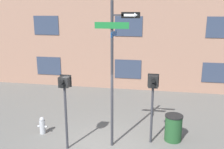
{
  "coord_description": "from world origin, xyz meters",
  "views": [
    {
      "loc": [
        1.59,
        -7.05,
        4.49
      ],
      "look_at": [
        0.22,
        0.47,
        2.5
      ],
      "focal_mm": 40.0,
      "sensor_mm": 36.0,
      "label": 1
    }
  ],
  "objects": [
    {
      "name": "street_sign_pole",
      "position": [
        0.28,
        0.46,
        2.8
      ],
      "size": [
        1.36,
        0.95,
        4.76
      ],
      "color": "#2D2D33",
      "rests_on": "ground_plane"
    },
    {
      "name": "fire_hydrant",
      "position": [
        -2.48,
        0.82,
        0.32
      ],
      "size": [
        0.37,
        0.21,
        0.65
      ],
      "color": "#A5A5A8",
      "rests_on": "ground_plane"
    },
    {
      "name": "trash_bin",
      "position": [
        2.28,
        1.19,
        0.48
      ],
      "size": [
        0.63,
        0.63,
        0.95
      ],
      "color": "#1E4723",
      "rests_on": "ground_plane"
    },
    {
      "name": "pedestrian_signal_right",
      "position": [
        1.51,
        0.9,
        1.92
      ],
      "size": [
        0.37,
        0.4,
        2.44
      ],
      "color": "#2D2D33",
      "rests_on": "ground_plane"
    },
    {
      "name": "pedestrian_signal_left",
      "position": [
        -1.2,
        -0.0,
        1.95
      ],
      "size": [
        0.37,
        0.4,
        2.51
      ],
      "color": "#2D2D33",
      "rests_on": "ground_plane"
    }
  ]
}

